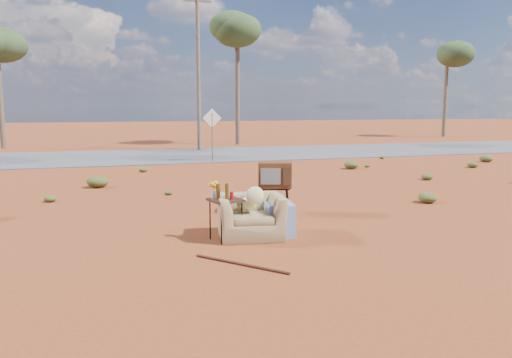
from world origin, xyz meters
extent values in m
plane|color=brown|center=(0.00, 0.00, 0.00)|extent=(140.00, 140.00, 0.00)
cube|color=#565659|center=(0.00, 15.00, 0.02)|extent=(140.00, 7.00, 0.04)
imported|color=#947C51|center=(-0.41, 0.04, 0.49)|extent=(1.22, 0.88, 0.99)
ellipsoid|color=#DFD388|center=(-0.46, 0.10, 0.57)|extent=(0.36, 0.36, 0.21)
ellipsoid|color=#DFD388|center=(-0.38, -0.16, 0.76)|extent=(0.32, 0.16, 0.32)
cube|color=#203D95|center=(0.12, 0.07, 0.29)|extent=(0.57, 0.79, 0.58)
cube|color=black|center=(0.63, 1.74, 0.56)|extent=(0.72, 0.62, 0.03)
cylinder|color=black|center=(0.30, 1.62, 0.28)|extent=(0.04, 0.04, 0.56)
cylinder|color=black|center=(0.84, 1.46, 0.28)|extent=(0.04, 0.04, 0.56)
cylinder|color=black|center=(0.42, 2.03, 0.28)|extent=(0.04, 0.04, 0.56)
cylinder|color=black|center=(0.96, 1.87, 0.28)|extent=(0.04, 0.04, 0.56)
cube|color=brown|center=(0.63, 1.74, 0.84)|extent=(0.81, 0.71, 0.53)
cube|color=slate|center=(0.46, 1.50, 0.84)|extent=(0.40, 0.14, 0.33)
cube|color=#472D19|center=(0.78, 1.41, 0.84)|extent=(0.15, 0.06, 0.38)
cube|color=#331E12|center=(-0.87, -0.04, 0.69)|extent=(0.61, 0.61, 0.04)
cylinder|color=black|center=(-1.00, -0.29, 0.35)|extent=(0.02, 0.02, 0.69)
cylinder|color=black|center=(-0.62, -0.17, 0.35)|extent=(0.02, 0.02, 0.69)
cylinder|color=black|center=(-1.11, 0.10, 0.35)|extent=(0.02, 0.02, 0.69)
cylinder|color=black|center=(-0.73, 0.21, 0.35)|extent=(0.02, 0.02, 0.69)
cylinder|color=#4D300C|center=(-0.99, -0.03, 0.84)|extent=(0.07, 0.07, 0.26)
cylinder|color=#4D300C|center=(-0.86, -0.12, 0.85)|extent=(0.07, 0.07, 0.28)
cylinder|color=#2A6029|center=(-0.80, 0.08, 0.83)|extent=(0.06, 0.06, 0.24)
cylinder|color=#B70E17|center=(-0.78, -0.12, 0.78)|extent=(0.06, 0.06, 0.13)
cylinder|color=silver|center=(-1.05, 0.06, 0.78)|extent=(0.08, 0.08, 0.14)
ellipsoid|color=yellow|center=(-1.05, 0.06, 0.94)|extent=(0.16, 0.16, 0.12)
cylinder|color=#4E1D14|center=(-0.99, -1.45, 0.02)|extent=(1.08, 1.23, 0.04)
cylinder|color=brown|center=(1.50, 12.00, 1.00)|extent=(0.06, 0.06, 2.00)
cube|color=silver|center=(1.50, 12.00, 1.80)|extent=(0.78, 0.04, 0.78)
cylinder|color=brown|center=(-8.00, 22.00, 3.00)|extent=(0.28, 0.28, 6.00)
cylinder|color=brown|center=(5.00, 21.00, 3.50)|extent=(0.28, 0.28, 7.00)
ellipsoid|color=#384D27|center=(5.00, 21.00, 6.50)|extent=(3.20, 3.20, 2.20)
cylinder|color=brown|center=(22.00, 24.00, 3.25)|extent=(0.28, 0.28, 6.50)
ellipsoid|color=#384D27|center=(22.00, 24.00, 6.00)|extent=(3.20, 3.20, 2.20)
cylinder|color=brown|center=(2.00, 17.50, 4.00)|extent=(0.20, 0.20, 8.00)
cube|color=brown|center=(2.00, 17.50, 7.50)|extent=(1.40, 0.10, 0.10)
ellipsoid|color=#4B5123|center=(4.50, 1.80, 0.12)|extent=(0.44, 0.44, 0.24)
ellipsoid|color=#4B5123|center=(-3.00, 6.50, 0.17)|extent=(0.60, 0.60, 0.33)
ellipsoid|color=#4B5123|center=(6.80, 5.00, 0.10)|extent=(0.36, 0.36, 0.20)
ellipsoid|color=#4B5123|center=(3.20, 8.00, 0.11)|extent=(0.40, 0.40, 0.22)
ellipsoid|color=#4B5123|center=(-1.50, 9.50, 0.08)|extent=(0.30, 0.30, 0.17)
camera|label=1|loc=(-2.82, -8.12, 2.26)|focal=35.00mm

